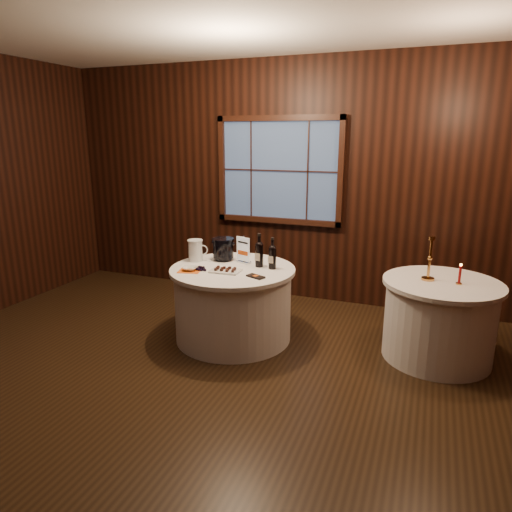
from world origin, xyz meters
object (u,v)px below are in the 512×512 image
at_px(port_bottle_right, 272,255).
at_px(cracker_bowl, 190,268).
at_px(side_table, 439,320).
at_px(ice_bucket, 223,249).
at_px(chocolate_plate, 225,270).
at_px(brass_candlestick, 429,264).
at_px(red_candle, 460,276).
at_px(main_table, 233,303).
at_px(glass_pitcher, 196,250).
at_px(grape_bunch, 201,268).
at_px(port_bottle_left, 259,252).
at_px(chocolate_box, 256,277).
at_px(sign_stand, 244,254).

bearing_deg(port_bottle_right, cracker_bowl, -147.82).
xyz_separation_m(side_table, ice_bucket, (-2.22, -0.06, 0.51)).
distance_m(chocolate_plate, brass_candlestick, 1.93).
bearing_deg(port_bottle_right, brass_candlestick, 13.16).
bearing_deg(red_candle, main_table, -173.04).
distance_m(port_bottle_right, glass_pitcher, 0.86).
distance_m(ice_bucket, grape_bunch, 0.45).
bearing_deg(port_bottle_right, glass_pitcher, -172.19).
bearing_deg(port_bottle_left, grape_bunch, -137.20).
relative_size(main_table, chocolate_plate, 4.22).
bearing_deg(brass_candlestick, chocolate_box, -161.64).
distance_m(chocolate_box, glass_pitcher, 0.87).
bearing_deg(port_bottle_right, main_table, -156.33).
relative_size(side_table, brass_candlestick, 2.59).
bearing_deg(port_bottle_right, chocolate_box, -92.60).
distance_m(side_table, ice_bucket, 2.27).
height_order(port_bottle_right, grape_bunch, port_bottle_right).
relative_size(ice_bucket, red_candle, 1.23).
xyz_separation_m(chocolate_plate, brass_candlestick, (1.88, 0.45, 0.13)).
bearing_deg(brass_candlestick, red_candle, -8.03).
relative_size(port_bottle_right, ice_bucket, 1.33).
bearing_deg(glass_pitcher, ice_bucket, 4.20).
bearing_deg(chocolate_plate, grape_bunch, -170.06).
relative_size(port_bottle_right, glass_pitcher, 1.38).
distance_m(glass_pitcher, cracker_bowl, 0.37).
xyz_separation_m(side_table, chocolate_plate, (-2.01, -0.45, 0.40)).
relative_size(port_bottle_right, grape_bunch, 1.74).
bearing_deg(port_bottle_right, sign_stand, 171.15).
height_order(side_table, glass_pitcher, glass_pitcher).
distance_m(grape_bunch, brass_candlestick, 2.18).
bearing_deg(port_bottle_left, cracker_bowl, -138.97).
relative_size(chocolate_plate, chocolate_box, 1.70).
bearing_deg(chocolate_plate, chocolate_box, -9.66).
distance_m(port_bottle_right, cracker_bowl, 0.84).
relative_size(ice_bucket, chocolate_box, 1.35).
bearing_deg(cracker_bowl, red_candle, 11.36).
bearing_deg(chocolate_box, side_table, 39.99).
bearing_deg(chocolate_plate, port_bottle_right, 34.51).
bearing_deg(ice_bucket, port_bottle_right, -11.19).
relative_size(side_table, sign_stand, 3.73).
distance_m(port_bottle_right, chocolate_box, 0.36).
height_order(grape_bunch, cracker_bowl, grape_bunch).
distance_m(side_table, glass_pitcher, 2.53).
bearing_deg(port_bottle_left, port_bottle_right, -1.07).
bearing_deg(red_candle, grape_bunch, -169.21).
height_order(grape_bunch, glass_pitcher, glass_pitcher).
bearing_deg(grape_bunch, chocolate_plate, 9.94).
xyz_separation_m(chocolate_plate, chocolate_box, (0.34, -0.06, -0.01)).
distance_m(port_bottle_left, chocolate_plate, 0.41).
relative_size(cracker_bowl, brass_candlestick, 0.35).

